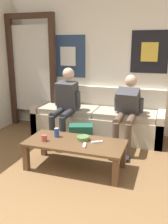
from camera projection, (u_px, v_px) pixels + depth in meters
name	position (u px, v px, depth m)	size (l,w,h in m)	color
wall_back	(114.00, 63.00, 4.48)	(10.00, 0.07, 2.55)	silver
door_frame	(32.00, 66.00, 4.79)	(1.00, 0.10, 2.15)	#382319
couch	(98.00, 120.00, 4.47)	(2.29, 0.73, 0.85)	beige
coffee_table	(75.00, 146.00, 3.24)	(1.29, 0.60, 0.38)	brown
person_seated_adult	(65.00, 102.00, 4.15)	(0.47, 0.80, 1.22)	#2D2D33
person_seated_teen	(127.00, 109.00, 3.87)	(0.47, 0.96, 1.13)	brown
backpack	(81.00, 138.00, 3.87)	(0.41, 0.33, 0.40)	#1E5642
ceramic_bowl	(83.00, 138.00, 3.27)	(0.17, 0.17, 0.06)	#607F47
pillar_candle	(44.00, 138.00, 3.24)	(0.08, 0.08, 0.10)	#B24C42
drink_can_blue	(57.00, 133.00, 3.38)	(0.07, 0.07, 0.12)	#28479E
game_controller_near_left	(84.00, 145.00, 3.08)	(0.07, 0.15, 0.03)	white
game_controller_near_right	(97.00, 142.00, 3.18)	(0.14, 0.11, 0.03)	white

